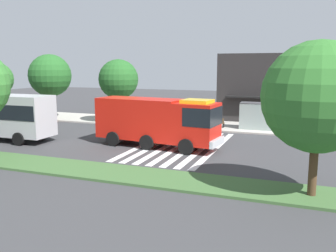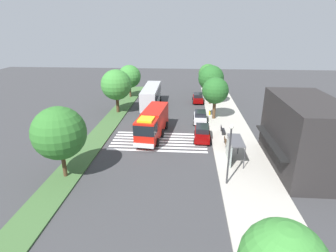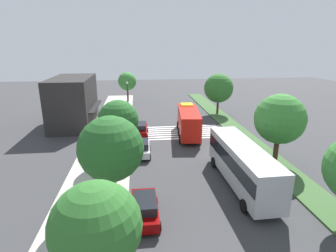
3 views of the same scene
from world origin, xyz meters
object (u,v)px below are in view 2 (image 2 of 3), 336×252
object	(u,v)px
sidewalk_tree_west	(211,78)
parked_car_west	(198,98)
sidewalk_tree_center	(215,91)
fire_truck	(152,123)
parked_car_east	(202,133)
median_tree_west	(116,85)
street_lamp	(229,150)
bus_stop_shelter	(232,146)
median_tree_far_west	(130,76)
parked_car_mid	(200,117)
bench_near_shelter	(226,142)
median_tree_center	(59,133)
fire_hydrant	(210,113)
sidewalk_tree_far_west	(208,74)
transit_bus	(151,95)
bench_west_of_shelter	(223,130)

from	to	relation	value
sidewalk_tree_west	parked_car_west	bearing A→B (deg)	-120.88
sidewalk_tree_center	fire_truck	bearing A→B (deg)	-47.17
parked_car_east	median_tree_west	world-z (taller)	median_tree_west
street_lamp	median_tree_west	world-z (taller)	median_tree_west
bus_stop_shelter	median_tree_far_west	bearing A→B (deg)	-148.00
parked_car_mid	bench_near_shelter	xyz separation A→B (m)	(8.42, 2.85, -0.28)
median_tree_center	parked_car_east	bearing A→B (deg)	126.54
fire_truck	fire_hydrant	distance (m)	12.76
sidewalk_tree_far_west	fire_hydrant	distance (m)	15.18
fire_truck	parked_car_mid	bearing A→B (deg)	140.71
sidewalk_tree_west	median_tree_far_west	bearing A→B (deg)	-103.98
parked_car_east	sidewalk_tree_far_west	xyz separation A→B (m)	(-24.59, 2.20, 3.45)
sidewalk_tree_center	median_tree_far_west	world-z (taller)	sidewalk_tree_center
street_lamp	bench_near_shelter	bearing A→B (deg)	172.98
sidewalk_tree_center	median_tree_west	size ratio (longest dim) A/B	0.91
parked_car_mid	street_lamp	distance (m)	17.30
fire_truck	sidewalk_tree_center	world-z (taller)	sidewalk_tree_center
median_tree_far_west	street_lamp	bearing A→B (deg)	26.47
sidewalk_tree_center	fire_hydrant	distance (m)	4.42
parked_car_mid	transit_bus	size ratio (longest dim) A/B	0.39
fire_truck	street_lamp	world-z (taller)	street_lamp
transit_bus	fire_hydrant	distance (m)	11.23
median_tree_center	bus_stop_shelter	bearing A→B (deg)	104.73
bench_west_of_shelter	median_tree_center	bearing A→B (deg)	-53.50
bench_near_shelter	median_tree_far_west	xyz separation A→B (m)	(-22.50, -16.53, 3.70)
sidewalk_tree_west	median_tree_west	distance (m)	17.10
fire_truck	median_tree_center	distance (m)	12.89
bus_stop_shelter	street_lamp	xyz separation A→B (m)	(4.57, -1.09, 1.69)
sidewalk_tree_west	median_tree_far_west	size ratio (longest dim) A/B	1.10
bench_near_shelter	sidewalk_tree_center	distance (m)	10.84
sidewalk_tree_far_west	sidewalk_tree_west	xyz separation A→B (m)	(7.82, -0.00, 0.51)
bench_west_of_shelter	parked_car_mid	bearing A→B (deg)	-147.82
sidewalk_tree_west	street_lamp	bearing A→B (deg)	-0.84
street_lamp	median_tree_center	world-z (taller)	median_tree_center
street_lamp	sidewalk_tree_west	xyz separation A→B (m)	(-27.13, 0.40, 1.30)
street_lamp	bench_west_of_shelter	bearing A→B (deg)	175.15
parked_car_west	transit_bus	bearing A→B (deg)	-66.42
parked_car_west	street_lamp	world-z (taller)	street_lamp
street_lamp	sidewalk_tree_center	xyz separation A→B (m)	(-18.64, 0.40, 0.98)
fire_truck	bus_stop_shelter	world-z (taller)	fire_truck
bus_stop_shelter	parked_car_east	bearing A→B (deg)	-153.49
parked_car_mid	median_tree_west	size ratio (longest dim) A/B	0.60
bus_stop_shelter	fire_hydrant	distance (m)	15.81
sidewalk_tree_west	sidewalk_tree_center	bearing A→B (deg)	0.00
parked_car_east	bus_stop_shelter	size ratio (longest dim) A/B	1.31
fire_truck	street_lamp	distance (m)	13.53
median_tree_far_west	median_tree_center	xyz separation A→B (m)	(30.86, 0.00, 0.32)
bus_stop_shelter	bench_near_shelter	distance (m)	4.20
parked_car_east	median_tree_west	distance (m)	17.62
parked_car_mid	parked_car_east	bearing A→B (deg)	1.62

